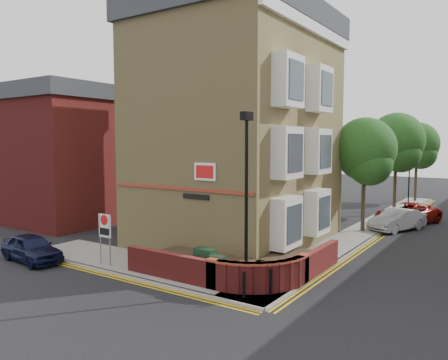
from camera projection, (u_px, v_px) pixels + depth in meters
ground at (190, 293)px, 15.53m from camera, size 120.00×120.00×0.00m
pavement_corner at (148, 266)px, 18.71m from camera, size 13.00×3.00×0.12m
pavement_main at (372, 226)px, 27.65m from camera, size 2.00×32.00×0.12m
kerb_side at (121, 275)px, 17.47m from camera, size 13.00×0.15×0.12m
kerb_main_near at (388, 228)px, 27.09m from camera, size 0.15×32.00×0.12m
yellow_lines_side at (117, 278)px, 17.27m from camera, size 13.00×0.28×0.01m
yellow_lines_main at (392, 229)px, 26.96m from camera, size 0.28×32.00×0.01m
corner_building at (241, 126)px, 23.19m from camera, size 8.95×10.40×13.60m
garden_wall at (229, 276)px, 17.60m from camera, size 6.80×6.00×1.20m
lamppost at (246, 200)px, 15.35m from camera, size 0.25×0.50×6.30m
utility_cabinet_large at (205, 264)px, 16.71m from camera, size 0.80×0.45×1.20m
utility_cabinet_small at (218, 270)px, 16.03m from camera, size 0.55×0.40×1.10m
bollard_near at (244, 285)px, 14.70m from camera, size 0.11×0.11×0.90m
bollard_far at (271, 282)px, 15.03m from camera, size 0.11×0.11×0.90m
zone_sign at (105, 230)px, 18.58m from camera, size 0.72×0.07×2.20m
side_building at (91, 154)px, 30.09m from camera, size 6.40×10.40×9.00m
tree_near at (365, 153)px, 25.63m from camera, size 3.64×3.65×6.70m
tree_mid at (396, 144)px, 32.20m from camera, size 4.03×4.03×7.42m
tree_far at (417, 147)px, 38.84m from camera, size 3.81×3.81×7.00m
traffic_light_assembly at (409, 175)px, 34.63m from camera, size 0.20×0.16×4.20m
navy_hatchback at (32, 248)px, 19.62m from camera, size 3.74×1.81×1.23m
silver_car_near at (397, 220)px, 26.43m from camera, size 2.84×4.24×1.32m
red_car_main at (407, 213)px, 28.65m from camera, size 4.04×5.45×1.38m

